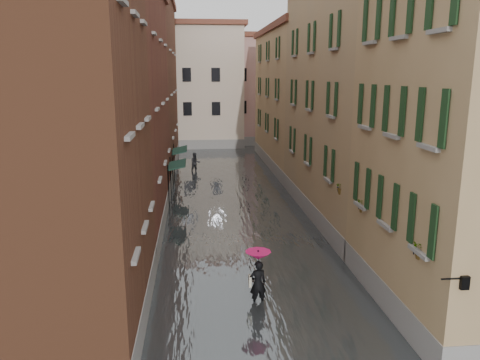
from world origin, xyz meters
name	(u,v)px	position (x,y,z in m)	size (l,w,h in m)	color
ground	(259,291)	(0.00, 0.00, 0.00)	(120.00, 120.00, 0.00)	#575759
floodwater	(232,200)	(0.00, 13.00, 0.10)	(10.00, 60.00, 0.20)	#4A4F52
building_left_near	(35,130)	(-7.00, -2.00, 6.50)	(6.00, 8.00, 13.00)	brown
building_left_mid	(104,110)	(-7.00, 9.00, 6.25)	(6.00, 14.00, 12.50)	brown
building_left_far	(137,87)	(-7.00, 24.00, 7.00)	(6.00, 16.00, 14.00)	brown
building_right_mid	(363,104)	(7.00, 9.00, 6.50)	(6.00, 14.00, 13.00)	#957B5A
building_right_far	(302,102)	(7.00, 24.00, 5.75)	(6.00, 16.00, 11.50)	#98794E
building_end_cream	(188,88)	(-3.00, 38.00, 6.50)	(12.00, 9.00, 13.00)	beige
building_end_pink	(263,92)	(6.00, 40.00, 6.00)	(10.00, 9.00, 12.00)	tan
awning_near	(176,166)	(-3.49, 12.74, 2.46)	(1.09, 2.75, 2.80)	#153125
awning_far	(179,151)	(-3.49, 18.43, 2.47)	(1.09, 2.93, 2.80)	#153125
wall_lantern	(463,282)	(4.33, -6.00, 3.01)	(0.71, 0.22, 0.35)	black
window_planters	(371,202)	(4.12, -0.22, 3.51)	(0.59, 8.24, 0.84)	brown
pedestrian_main	(258,274)	(-0.20, -1.10, 1.23)	(0.92, 0.92, 2.06)	black
pedestrian_far	(195,163)	(-2.31, 21.94, 0.87)	(0.84, 0.66, 1.74)	black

